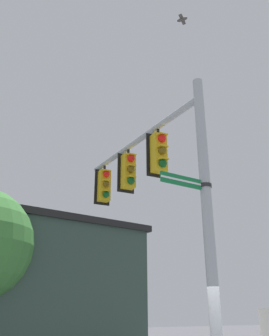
# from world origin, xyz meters

# --- Properties ---
(signal_pole) EXTENTS (0.23, 0.23, 7.18)m
(signal_pole) POSITION_xyz_m (0.00, 0.00, 3.59)
(signal_pole) COLOR #ADB2B7
(signal_pole) RESTS_ON ground
(mast_arm) EXTENTS (0.67, 5.43, 0.17)m
(mast_arm) POSITION_xyz_m (0.25, -2.71, 6.70)
(mast_arm) COLOR #ADB2B7
(traffic_light_nearest_pole) EXTENTS (0.54, 0.49, 1.31)m
(traffic_light_nearest_pole) POSITION_xyz_m (0.15, -1.63, 5.92)
(traffic_light_nearest_pole) COLOR black
(traffic_light_mid_inner) EXTENTS (0.54, 0.49, 1.31)m
(traffic_light_mid_inner) POSITION_xyz_m (0.29, -3.18, 5.92)
(traffic_light_mid_inner) COLOR black
(traffic_light_mid_outer) EXTENTS (0.54, 0.49, 1.31)m
(traffic_light_mid_outer) POSITION_xyz_m (0.44, -4.73, 5.92)
(traffic_light_mid_outer) COLOR black
(street_name_sign) EXTENTS (1.30, 0.27, 0.22)m
(street_name_sign) POSITION_xyz_m (0.36, 0.03, 4.53)
(street_name_sign) COLOR #147238
(bird_flying) EXTENTS (0.32, 0.28, 0.09)m
(bird_flying) POSITION_xyz_m (0.42, 0.13, 8.78)
(bird_flying) COLOR #4C4742
(storefront_building) EXTENTS (12.19, 9.33, 5.95)m
(storefront_building) POSITION_xyz_m (2.07, -12.07, 2.99)
(storefront_building) COLOR #33473D
(storefront_building) RESTS_ON ground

